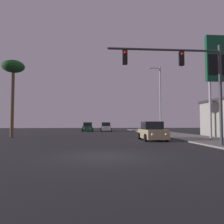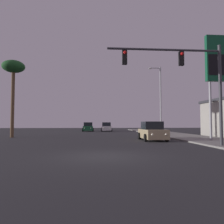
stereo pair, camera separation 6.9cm
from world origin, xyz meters
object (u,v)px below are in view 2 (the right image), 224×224
object	(u,v)px
gas_station_sign	(217,64)
car_white	(106,127)
car_tan	(152,132)
traffic_light_mast	(188,73)
street_lamp	(160,96)
palm_tree_near	(13,71)
car_green	(88,127)

from	to	relation	value
gas_station_sign	car_white	bearing A→B (deg)	109.25
car_tan	car_white	distance (m)	22.72
traffic_light_mast	street_lamp	bearing A→B (deg)	80.08
gas_station_sign	palm_tree_near	xyz separation A→B (m)	(-19.41, 6.35, 0.64)
traffic_light_mast	street_lamp	world-z (taller)	street_lamp
car_green	street_lamp	distance (m)	16.92
car_green	traffic_light_mast	xyz separation A→B (m)	(7.34, -28.12, 3.97)
car_tan	gas_station_sign	bearing A→B (deg)	163.83
car_white	street_lamp	size ratio (longest dim) A/B	0.48
palm_tree_near	gas_station_sign	bearing A→B (deg)	-18.12
street_lamp	gas_station_sign	size ratio (longest dim) A/B	1.00
car_tan	traffic_light_mast	size ratio (longest dim) A/B	0.58
street_lamp	gas_station_sign	xyz separation A→B (m)	(1.89, -10.74, 1.50)
car_tan	palm_tree_near	world-z (taller)	palm_tree_near
car_green	street_lamp	world-z (taller)	street_lamp
car_white	traffic_light_mast	bearing A→B (deg)	99.61
car_white	car_tan	bearing A→B (deg)	99.61
traffic_light_mast	palm_tree_near	distance (m)	18.54
street_lamp	palm_tree_near	size ratio (longest dim) A/B	1.08
traffic_light_mast	car_tan	bearing A→B (deg)	97.71
car_green	street_lamp	size ratio (longest dim) A/B	0.48
car_green	gas_station_sign	xyz separation A→B (m)	(11.89, -23.68, 5.86)
palm_tree_near	car_green	bearing A→B (deg)	66.54
car_tan	street_lamp	distance (m)	10.75
car_tan	palm_tree_near	size ratio (longest dim) A/B	0.52
car_white	gas_station_sign	xyz separation A→B (m)	(8.40, -24.06, 5.86)
car_white	palm_tree_near	xyz separation A→B (m)	(-11.01, -17.71, 6.50)
car_white	traffic_light_mast	distance (m)	29.03
car_green	palm_tree_near	bearing A→B (deg)	65.74
car_white	gas_station_sign	bearing A→B (deg)	111.16
car_white	gas_station_sign	size ratio (longest dim) A/B	0.48
palm_tree_near	car_white	bearing A→B (deg)	58.12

